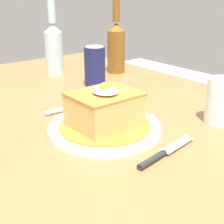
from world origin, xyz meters
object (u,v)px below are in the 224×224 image
object	(u,v)px
fork	(65,109)
drinking_glass	(221,104)
main_plate	(105,127)
beer_bottle_amber	(116,45)
knife	(160,155)
soda_can	(95,66)
beer_bottle_clear	(54,47)

from	to	relation	value
fork	drinking_glass	xyz separation A→B (m)	(0.29, 0.24, 0.04)
main_plate	drinking_glass	distance (m)	0.27
main_plate	beer_bottle_amber	size ratio (longest dim) A/B	0.93
knife	drinking_glass	distance (m)	0.24
main_plate	fork	world-z (taller)	main_plate
main_plate	beer_bottle_amber	world-z (taller)	beer_bottle_amber
soda_can	beer_bottle_amber	size ratio (longest dim) A/B	0.47
knife	drinking_glass	size ratio (longest dim) A/B	1.58
knife	beer_bottle_clear	xyz separation A→B (m)	(-0.66, 0.16, 0.09)
fork	knife	size ratio (longest dim) A/B	0.86
main_plate	drinking_glass	xyz separation A→B (m)	(0.13, 0.24, 0.04)
drinking_glass	knife	bearing A→B (deg)	-82.35
fork	soda_can	world-z (taller)	soda_can
soda_can	drinking_glass	size ratio (longest dim) A/B	1.18
beer_bottle_amber	main_plate	bearing A→B (deg)	-42.29
knife	drinking_glass	bearing A→B (deg)	97.65
fork	drinking_glass	world-z (taller)	drinking_glass
knife	soda_can	size ratio (longest dim) A/B	1.34
fork	beer_bottle_clear	xyz separation A→B (m)	(-0.34, 0.17, 0.09)
soda_can	beer_bottle_clear	world-z (taller)	beer_bottle_clear
main_plate	fork	xyz separation A→B (m)	(-0.16, -0.00, -0.00)
main_plate	beer_bottle_clear	distance (m)	0.53
fork	beer_bottle_amber	distance (m)	0.44
beer_bottle_clear	beer_bottle_amber	distance (m)	0.22
fork	beer_bottle_amber	size ratio (longest dim) A/B	0.53
knife	beer_bottle_clear	size ratio (longest dim) A/B	0.62
fork	soda_can	size ratio (longest dim) A/B	1.14
fork	beer_bottle_clear	size ratio (longest dim) A/B	0.53
fork	beer_bottle_clear	distance (m)	0.39
knife	beer_bottle_clear	bearing A→B (deg)	166.56
fork	drinking_glass	distance (m)	0.38
beer_bottle_amber	fork	bearing A→B (deg)	-57.21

